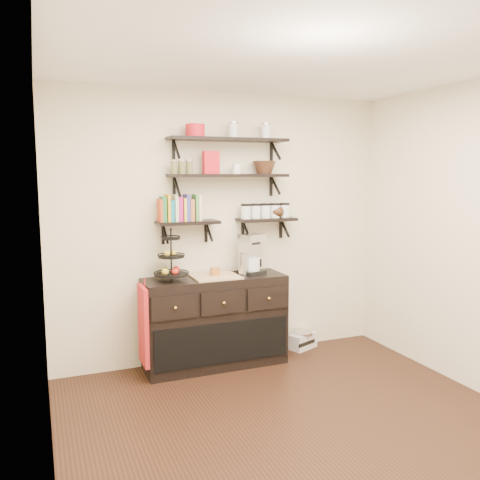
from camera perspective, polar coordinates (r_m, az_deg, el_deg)
name	(u,v)px	position (r m, az deg, el deg)	size (l,w,h in m)	color
floor	(306,433)	(4.05, 7.46, -20.69)	(3.50, 3.50, 0.00)	black
ceiling	(313,54)	(3.65, 8.23, 19.92)	(3.50, 3.50, 0.02)	white
back_wall	(224,228)	(5.19, -1.79, 1.35)	(3.50, 0.02, 2.70)	beige
left_wall	(44,271)	(3.15, -21.10, -3.28)	(0.02, 3.50, 2.70)	beige
shelf_top	(228,140)	(5.05, -1.31, 11.19)	(1.20, 0.27, 0.23)	black
shelf_mid	(229,176)	(5.04, -1.30, 7.21)	(1.20, 0.27, 0.23)	black
shelf_low_left	(188,223)	(4.94, -5.90, 1.90)	(0.60, 0.25, 0.23)	black
shelf_low_right	(266,220)	(5.24, 2.97, 2.25)	(0.60, 0.25, 0.23)	black
cookbooks	(181,209)	(4.91, -6.66, 3.46)	(0.40, 0.15, 0.26)	#B73D1A
glass_canisters	(266,212)	(5.22, 2.89, 3.19)	(0.54, 0.10, 0.13)	silver
sideboard	(215,321)	(5.09, -2.81, -9.11)	(1.40, 0.50, 0.92)	black
fruit_stand	(172,263)	(4.83, -7.70, -2.61)	(0.32, 0.32, 0.48)	black
candle	(215,271)	(4.97, -2.82, -3.53)	(0.08, 0.08, 0.08)	#9D5B24
coffee_maker	(251,255)	(5.11, 1.23, -1.65)	(0.27, 0.27, 0.41)	black
thermal_carafe	(244,264)	(5.05, 0.44, -2.73)	(0.11, 0.11, 0.22)	silver
apron	(143,326)	(4.80, -10.79, -9.41)	(0.04, 0.31, 0.73)	maroon
radio	(303,340)	(5.71, 7.10, -11.10)	(0.35, 0.28, 0.19)	silver
recipe_box	(211,163)	(4.97, -3.28, 8.68)	(0.16, 0.06, 0.22)	red
walnut_bowl	(264,167)	(5.18, 2.74, 8.14)	(0.24, 0.24, 0.13)	black
ramekins	(236,169)	(5.06, -0.40, 7.97)	(0.09, 0.09, 0.10)	white
teapot	(277,211)	(5.28, 4.20, 3.30)	(0.19, 0.14, 0.14)	#371F10
red_pot	(195,130)	(4.94, -5.06, 12.15)	(0.18, 0.18, 0.12)	red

